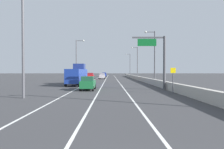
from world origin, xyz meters
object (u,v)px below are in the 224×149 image
object	(u,v)px
lamp_post_right_fourth	(130,64)
car_red_3	(91,76)
lamp_post_left_mid	(77,58)
car_blue_2	(104,75)
car_green_0	(88,83)
box_truck	(77,75)
overhead_sign_gantry	(159,56)
car_silver_1	(102,76)
lamp_post_right_second	(153,54)
speed_advisory_sign	(173,79)
lamp_post_right_third	(137,61)
lamp_post_left_near	(26,36)

from	to	relation	value
lamp_post_right_fourth	car_red_3	bearing A→B (deg)	-116.83
lamp_post_left_mid	car_blue_2	bearing A→B (deg)	81.83
car_green_0	box_truck	bearing A→B (deg)	107.45
overhead_sign_gantry	box_truck	world-z (taller)	overhead_sign_gantry
car_silver_1	lamp_post_right_fourth	bearing A→B (deg)	64.00
box_truck	car_green_0	bearing A→B (deg)	-72.55
lamp_post_right_second	car_blue_2	distance (m)	51.15
car_blue_2	car_red_3	distance (m)	28.26
overhead_sign_gantry	speed_advisory_sign	size ratio (longest dim) A/B	2.50
lamp_post_right_second	car_blue_2	xyz separation A→B (m)	(-11.20, 49.66, -4.99)
lamp_post_right_third	car_blue_2	distance (m)	27.27
car_red_3	car_green_0	bearing A→B (deg)	-84.83
overhead_sign_gantry	car_green_0	xyz separation A→B (m)	(-9.90, -0.23, -3.78)
overhead_sign_gantry	box_truck	size ratio (longest dim) A/B	0.75
speed_advisory_sign	car_blue_2	bearing A→B (deg)	98.73
lamp_post_right_second	box_truck	xyz separation A→B (m)	(-14.66, -1.19, -4.13)
speed_advisory_sign	lamp_post_right_fourth	world-z (taller)	lamp_post_right_fourth
overhead_sign_gantry	car_silver_1	world-z (taller)	overhead_sign_gantry
overhead_sign_gantry	lamp_post_right_second	world-z (taller)	lamp_post_right_second
car_red_3	box_truck	bearing A→B (deg)	-90.45
lamp_post_left_mid	car_green_0	distance (m)	23.43
car_silver_1	lamp_post_left_near	bearing A→B (deg)	-96.57
lamp_post_right_second	lamp_post_left_mid	bearing A→B (deg)	146.52
car_blue_2	box_truck	world-z (taller)	box_truck
lamp_post_left_near	car_blue_2	xyz separation A→B (m)	(5.36, 69.00, -4.99)
lamp_post_right_fourth	box_truck	xyz separation A→B (m)	(-14.89, -51.88, -4.13)
lamp_post_right_third	lamp_post_left_mid	world-z (taller)	same
car_red_3	lamp_post_right_fourth	bearing A→B (deg)	63.17
car_blue_2	box_truck	distance (m)	50.98
car_green_0	car_silver_1	size ratio (longest dim) A/B	0.90
lamp_post_right_second	car_green_0	bearing A→B (deg)	-135.75
car_silver_1	car_green_0	bearing A→B (deg)	-90.48
car_green_0	lamp_post_left_near	bearing A→B (deg)	-121.85
car_blue_2	car_red_3	size ratio (longest dim) A/B	0.96
overhead_sign_gantry	car_silver_1	distance (m)	39.60
lamp_post_right_second	car_silver_1	distance (m)	29.89
lamp_post_right_third	car_silver_1	xyz separation A→B (m)	(-11.29, 1.92, -4.99)
overhead_sign_gantry	lamp_post_right_fourth	xyz separation A→B (m)	(1.84, 61.67, 1.26)
box_truck	overhead_sign_gantry	bearing A→B (deg)	-36.87
lamp_post_left_mid	lamp_post_right_third	bearing A→B (deg)	40.30
car_green_0	car_blue_2	world-z (taller)	car_blue_2
car_blue_2	car_silver_1	bearing A→B (deg)	-89.98
car_silver_1	box_truck	xyz separation A→B (m)	(-3.47, -28.46, 0.86)
speed_advisory_sign	lamp_post_right_second	distance (m)	16.28
lamp_post_right_fourth	car_blue_2	world-z (taller)	lamp_post_right_fourth
lamp_post_right_fourth	lamp_post_left_mid	world-z (taller)	same
overhead_sign_gantry	lamp_post_left_mid	bearing A→B (deg)	124.46
car_silver_1	speed_advisory_sign	bearing A→B (deg)	-76.86
lamp_post_right_fourth	lamp_post_right_second	bearing A→B (deg)	-90.27
lamp_post_right_third	car_silver_1	size ratio (longest dim) A/B	2.25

